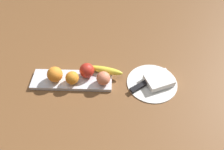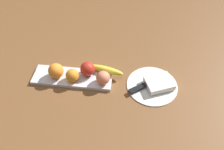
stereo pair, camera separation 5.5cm
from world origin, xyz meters
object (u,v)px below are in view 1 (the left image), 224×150
at_px(fruit_tray, 72,80).
at_px(dinner_plate, 152,82).
at_px(orange_near_apple, 55,74).
at_px(knife, 141,85).
at_px(folded_napkin, 159,80).
at_px(apple, 87,70).
at_px(orange_near_banana, 72,78).
at_px(peach, 103,78).
at_px(banana, 105,70).

bearing_deg(fruit_tray, dinner_plate, 0.00).
bearing_deg(orange_near_apple, knife, -2.83).
bearing_deg(folded_napkin, apple, 176.40).
distance_m(orange_near_banana, peach, 0.14).
xyz_separation_m(banana, orange_near_banana, (-0.14, -0.06, 0.01)).
bearing_deg(apple, orange_near_banana, -144.49).
xyz_separation_m(fruit_tray, folded_napkin, (0.40, 0.00, 0.01)).
relative_size(banana, peach, 2.71).
distance_m(orange_near_apple, orange_near_banana, 0.08).
relative_size(fruit_tray, dinner_plate, 1.59).
distance_m(apple, peach, 0.09).
height_order(fruit_tray, orange_near_apple, orange_near_apple).
xyz_separation_m(peach, dinner_plate, (0.22, 0.02, -0.04)).
bearing_deg(banana, peach, 98.61).
height_order(banana, peach, peach).
bearing_deg(peach, apple, 151.17).
relative_size(fruit_tray, peach, 5.91).
height_order(dinner_plate, folded_napkin, folded_napkin).
height_order(orange_near_apple, peach, orange_near_apple).
xyz_separation_m(peach, knife, (0.17, -0.01, -0.03)).
height_order(fruit_tray, folded_napkin, folded_napkin).
bearing_deg(orange_near_apple, apple, 11.81).
distance_m(fruit_tray, orange_near_banana, 0.05).
bearing_deg(orange_near_apple, banana, 12.48).
bearing_deg(folded_napkin, orange_near_apple, -178.94).
distance_m(banana, orange_near_banana, 0.16).
bearing_deg(folded_napkin, banana, 170.69).
bearing_deg(orange_near_banana, folded_napkin, 3.36).
bearing_deg(peach, orange_near_apple, 176.48).
distance_m(orange_near_apple, folded_napkin, 0.47).
height_order(apple, folded_napkin, apple).
distance_m(peach, folded_napkin, 0.26).
bearing_deg(orange_near_apple, peach, -3.52).
relative_size(banana, orange_near_banana, 2.80).
bearing_deg(apple, banana, 13.62).
relative_size(fruit_tray, knife, 2.34).
distance_m(orange_near_banana, folded_napkin, 0.39).
bearing_deg(peach, orange_near_banana, -179.65).
bearing_deg(peach, dinner_plate, 5.67).
relative_size(banana, knife, 1.07).
bearing_deg(dinner_plate, folded_napkin, 0.00).
bearing_deg(banana, orange_near_banana, 36.38).
bearing_deg(dinner_plate, knife, -151.52).
height_order(fruit_tray, apple, apple).
bearing_deg(peach, folded_napkin, 5.02).
height_order(orange_near_banana, folded_napkin, orange_near_banana).
relative_size(banana, folded_napkin, 1.43).
bearing_deg(peach, fruit_tray, 171.46).
bearing_deg(fruit_tray, orange_near_banana, -70.34).
bearing_deg(folded_napkin, dinner_plate, 180.00).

